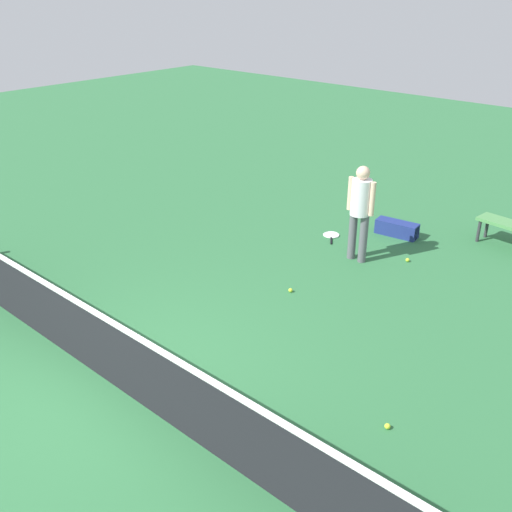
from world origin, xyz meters
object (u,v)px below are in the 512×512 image
Objects in this scene: player_near_side at (360,206)px; tennis_racket_near_player at (331,235)px; tennis_ball_by_net at (408,260)px; tennis_ball_near_player at (22,283)px; tennis_ball_midcourt at (387,426)px; tennis_ball_baseline at (291,290)px; equipment_bag at (399,229)px.

tennis_racket_near_player is (0.92, -0.56, -1.00)m from player_near_side.
player_near_side is 25.76× the size of tennis_ball_by_net.
tennis_ball_near_player is at bearing 62.06° from tennis_racket_near_player.
tennis_ball_midcourt is at bearing -170.96° from tennis_ball_near_player.
tennis_ball_near_player is at bearing 48.99° from tennis_ball_by_net.
tennis_racket_near_player is 5.28m from tennis_ball_midcourt.
tennis_racket_near_player is 8.74× the size of tennis_ball_near_player.
tennis_ball_near_player is 1.00× the size of tennis_ball_baseline.
equipment_bag is at bearing -91.29° from player_near_side.
tennis_ball_baseline is (2.72, -1.71, 0.00)m from tennis_ball_midcourt.
tennis_racket_near_player is at bearing -70.77° from tennis_ball_baseline.
tennis_ball_midcourt is at bearing 117.89° from equipment_bag.
tennis_ball_by_net is at bearing 178.67° from tennis_racket_near_player.
tennis_racket_near_player is 5.58m from tennis_ball_near_player.
tennis_ball_midcourt is at bearing 147.81° from tennis_ball_baseline.
tennis_ball_midcourt reaches higher than tennis_racket_near_player.
equipment_bag is (-0.95, -0.86, 0.13)m from tennis_racket_near_player.
tennis_ball_midcourt is at bearing 115.42° from tennis_ball_by_net.
tennis_ball_by_net reaches higher than tennis_racket_near_player.
tennis_racket_near_player is at bearing 42.24° from equipment_bag.
tennis_ball_baseline is 0.08× the size of equipment_bag.
tennis_ball_by_net is at bearing -144.05° from player_near_side.
tennis_ball_by_net is (-0.72, -0.52, -0.98)m from player_near_side.
tennis_ball_midcourt is (-6.11, -0.97, 0.00)m from tennis_ball_near_player.
tennis_ball_baseline is (-3.39, -2.68, 0.00)m from tennis_ball_near_player.
tennis_ball_near_player reaches higher than tennis_racket_near_player.
player_near_side is 2.05× the size of equipment_bag.
tennis_ball_near_player is at bearing 38.30° from tennis_ball_baseline.
tennis_ball_by_net is 2.37m from tennis_ball_baseline.
tennis_ball_midcourt is (-1.86, 3.92, 0.00)m from tennis_ball_by_net.
player_near_side is at bearing 88.71° from equipment_bag.
tennis_ball_by_net is (-4.25, -4.89, 0.00)m from tennis_ball_near_player.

